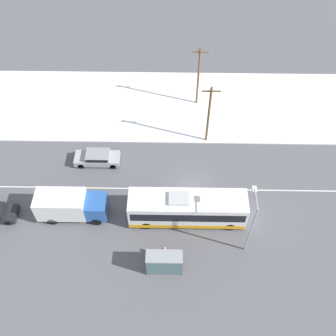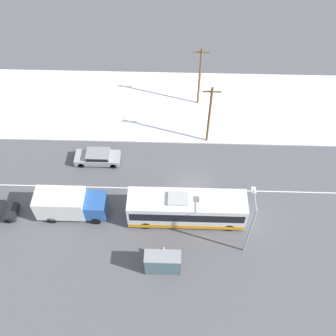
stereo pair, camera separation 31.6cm
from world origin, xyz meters
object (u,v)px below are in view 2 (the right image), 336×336
Objects in this scene: streetlamp at (251,221)px; sedan_car at (98,157)px; box_truck at (70,204)px; utility_pole_snowlot at (200,76)px; utility_pole_roadside at (209,115)px; pedestrian_at_stop at (163,251)px; bus_shelter at (162,263)px; city_bus at (187,209)px.

sedan_car is at bearing 146.93° from streetlamp.
utility_pole_snowlot is at bearing 52.21° from box_truck.
box_truck is at bearing -143.36° from utility_pole_roadside.
utility_pole_roadside reaches higher than box_truck.
bus_shelter reaches higher than pedestrian_at_stop.
sedan_car is at bearing 120.92° from bus_shelter.
city_bus reaches higher than sedan_car.
city_bus is 1.42× the size of utility_pole_roadside.
sedan_car is 13.85m from bus_shelter.
bus_shelter is 0.45× the size of streetlamp.
streetlamp is at bearing 20.70° from bus_shelter.
utility_pole_roadside is at bearing 74.52° from bus_shelter.
utility_pole_snowlot reaches higher than streetlamp.
pedestrian_at_stop is 20.13m from utility_pole_snowlot.
box_truck is 3.71× the size of pedestrian_at_stop.
utility_pole_snowlot is (11.98, 15.45, 2.40)m from box_truck.
utility_pole_snowlot reaches higher than sedan_car.
city_bus is 4.46m from pedestrian_at_stop.
utility_pole_roadside is (-2.85, 12.43, -0.35)m from streetlamp.
box_truck is 1.39× the size of sedan_car.
utility_pole_snowlot is at bearing 81.02° from bus_shelter.
bus_shelter is (-0.01, -1.35, 0.63)m from pedestrian_at_stop.
utility_pole_roadside is at bearing 77.27° from city_bus.
sedan_car is 2.67× the size of pedestrian_at_stop.
streetlamp reaches higher than box_truck.
bus_shelter is 7.94m from streetlamp.
city_bus is 15.90m from utility_pole_snowlot.
city_bus is at bearing 144.21° from sedan_car.
city_bus is 5.67m from bus_shelter.
pedestrian_at_stop is 0.26× the size of streetlamp.
pedestrian_at_stop is at bearing -106.89° from utility_pole_roadside.
utility_pole_snowlot is (3.31, 20.99, 2.31)m from bus_shelter.
utility_pole_roadside is 0.98× the size of utility_pole_snowlot.
utility_pole_roadside is 5.97m from utility_pole_snowlot.
pedestrian_at_stop is (8.67, -4.18, -0.53)m from box_truck.
sedan_car is 0.62× the size of utility_pole_roadside.
box_truck is at bearing 147.45° from bus_shelter.
sedan_car is at bearing -164.04° from utility_pole_roadside.
sedan_car is at bearing 124.07° from pedestrian_at_stop.
pedestrian_at_stop is at bearing -25.75° from box_truck.
utility_pole_snowlot is at bearing 98.31° from utility_pole_roadside.
sedan_car is 12.14m from utility_pole_roadside.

